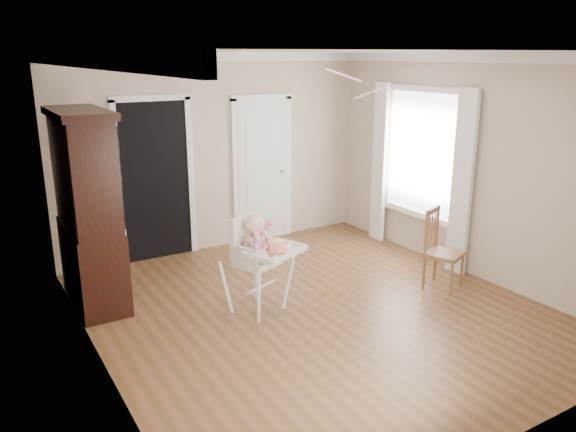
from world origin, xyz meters
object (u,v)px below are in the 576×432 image
cake (277,246)px  china_cabinet (88,210)px  sippy_cup (257,247)px  high_chair (257,254)px  dining_chair (442,252)px

cake → china_cabinet: (-1.54, 1.39, 0.27)m
sippy_cup → china_cabinet: china_cabinet is taller
sippy_cup → china_cabinet: (-1.33, 1.33, 0.26)m
sippy_cup → cake: bearing=-15.6°
high_chair → china_cabinet: size_ratio=0.50×
high_chair → dining_chair: 2.24m
sippy_cup → dining_chair: dining_chair is taller
high_chair → china_cabinet: (-1.44, 1.14, 0.41)m
sippy_cup → china_cabinet: 1.90m
sippy_cup → high_chair: bearing=60.9°
dining_chair → cake: bearing=149.6°
cake → china_cabinet: size_ratio=0.12×
china_cabinet → dining_chair: bearing=-25.0°
high_chair → dining_chair: bearing=-35.9°
cake → dining_chair: (2.07, -0.29, -0.35)m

